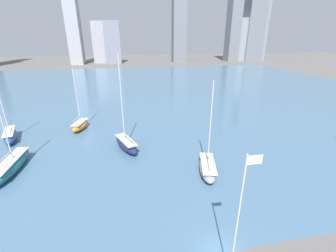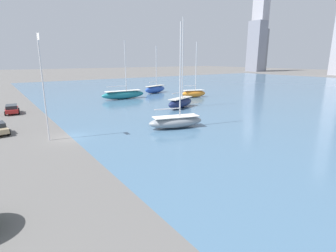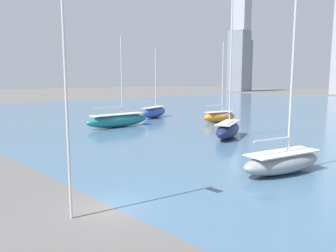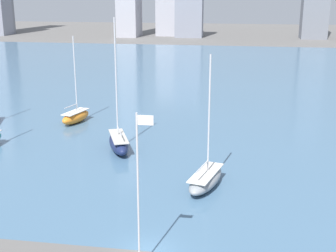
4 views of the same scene
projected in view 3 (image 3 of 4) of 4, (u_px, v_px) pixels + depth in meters
ground_plane at (113, 207)px, 18.58m from camera, size 500.00×500.00×0.00m
flag_pole at (67, 92)px, 16.09m from camera, size 1.24×0.14×12.13m
sailboat_orange at (220, 116)px, 55.67m from camera, size 3.80×6.70×13.37m
sailboat_teal at (118, 120)px, 49.92m from camera, size 2.83×10.80×13.56m
sailboat_gray at (283, 161)px, 25.21m from camera, size 4.32×8.17×13.96m
sailboat_navy at (228, 129)px, 40.57m from camera, size 5.09×8.20×16.85m
sailboat_blue at (154, 112)px, 62.18m from camera, size 4.58×8.33×12.87m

